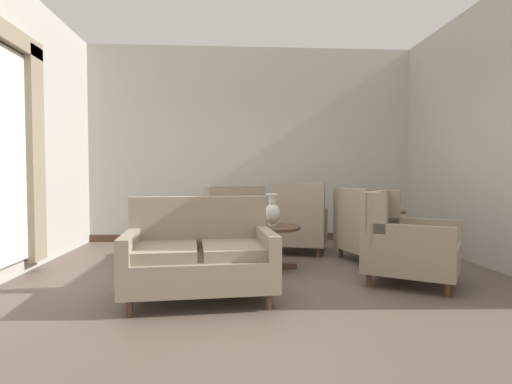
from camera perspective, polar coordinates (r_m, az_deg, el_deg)
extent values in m
plane|color=brown|center=(4.66, 1.29, -12.02)|extent=(8.00, 8.00, 0.00)
cube|color=#BCB7AD|center=(7.38, -0.60, 6.52)|extent=(5.85, 0.08, 3.38)
cube|color=#BCB7AD|center=(5.92, -28.41, 7.26)|extent=(0.08, 4.00, 3.38)
cube|color=#BCB7AD|center=(6.28, 27.63, 6.98)|extent=(0.08, 4.00, 3.38)
cube|color=#4C3323|center=(7.39, -0.58, -6.17)|extent=(5.69, 0.03, 0.12)
cube|color=gray|center=(5.68, -28.02, 4.59)|extent=(0.10, 0.32, 2.57)
cylinder|color=#4C3323|center=(5.09, 1.62, -4.87)|extent=(0.79, 0.79, 0.03)
cylinder|color=#4C3323|center=(5.13, 1.62, -7.56)|extent=(0.10, 0.10, 0.45)
cube|color=#4C3323|center=(5.20, 4.05, -10.09)|extent=(0.28, 0.07, 0.07)
cube|color=#4C3323|center=(5.33, 0.00, -9.78)|extent=(0.22, 0.26, 0.07)
cube|color=#4C3323|center=(4.98, 0.58, -10.67)|extent=(0.19, 0.27, 0.07)
cylinder|color=beige|center=(5.11, 2.26, -4.51)|extent=(0.11, 0.11, 0.02)
ellipsoid|color=beige|center=(5.10, 2.26, -2.97)|extent=(0.19, 0.19, 0.25)
cylinder|color=beige|center=(5.09, 2.27, -0.95)|extent=(0.09, 0.09, 0.11)
torus|color=beige|center=(5.08, 2.27, -0.34)|extent=(0.16, 0.16, 0.02)
cube|color=gray|center=(3.95, -7.71, -10.53)|extent=(1.43, 1.03, 0.28)
cube|color=gray|center=(4.26, -7.84, -4.13)|extent=(1.36, 0.26, 0.52)
cube|color=gray|center=(3.88, -12.17, -7.97)|extent=(0.60, 0.75, 0.10)
cube|color=gray|center=(3.89, -3.27, -7.89)|extent=(0.60, 0.75, 0.10)
cube|color=gray|center=(3.89, -17.01, -7.08)|extent=(0.18, 0.81, 0.22)
cube|color=gray|center=(3.91, 1.52, -6.93)|extent=(0.18, 0.81, 0.22)
cylinder|color=#4C3323|center=(3.68, -16.95, -14.94)|extent=(0.06, 0.06, 0.14)
cylinder|color=#4C3323|center=(3.70, 1.73, -14.73)|extent=(0.06, 0.06, 0.14)
cylinder|color=#4C3323|center=(4.39, -15.54, -12.06)|extent=(0.06, 0.06, 0.14)
cylinder|color=#4C3323|center=(4.41, -0.08, -11.91)|extent=(0.06, 0.06, 0.14)
cube|color=gray|center=(6.42, -3.80, -5.57)|extent=(1.07, 1.11, 0.26)
cube|color=gray|center=(6.01, -2.73, -2.00)|extent=(0.85, 0.39, 0.59)
cube|color=gray|center=(6.22, 0.25, -1.20)|extent=(0.16, 0.22, 0.45)
cube|color=gray|center=(5.99, -6.38, -1.35)|extent=(0.16, 0.22, 0.45)
cube|color=gray|center=(6.55, -0.83, -3.23)|extent=(0.34, 0.79, 0.23)
cube|color=gray|center=(6.34, -7.15, -3.44)|extent=(0.34, 0.79, 0.23)
cylinder|color=#4C3323|center=(6.90, -1.99, -6.70)|extent=(0.06, 0.06, 0.14)
cylinder|color=#4C3323|center=(6.71, -7.54, -6.97)|extent=(0.06, 0.06, 0.14)
cylinder|color=#4C3323|center=(6.22, 0.26, -7.71)|extent=(0.06, 0.06, 0.14)
cylinder|color=#4C3323|center=(6.00, -5.87, -8.08)|extent=(0.06, 0.06, 0.14)
cube|color=gray|center=(4.74, 20.58, -8.36)|extent=(1.19, 1.17, 0.30)
cube|color=gray|center=(4.76, 16.12, -3.16)|extent=(0.56, 0.75, 0.54)
cube|color=gray|center=(4.39, 16.21, -2.77)|extent=(0.22, 0.19, 0.41)
cube|color=gray|center=(5.07, 18.03, -2.10)|extent=(0.22, 0.19, 0.41)
cube|color=gray|center=(4.35, 20.56, -5.79)|extent=(0.73, 0.52, 0.23)
cube|color=gray|center=(5.04, 21.80, -4.70)|extent=(0.73, 0.52, 0.23)
cylinder|color=#4C3323|center=(4.43, 24.71, -12.05)|extent=(0.06, 0.06, 0.14)
cylinder|color=#4C3323|center=(5.06, 25.32, -10.27)|extent=(0.06, 0.06, 0.14)
cylinder|color=#4C3323|center=(4.55, 15.19, -11.55)|extent=(0.06, 0.06, 0.14)
cylinder|color=#4C3323|center=(5.16, 16.98, -9.90)|extent=(0.06, 0.06, 0.14)
cube|color=gray|center=(5.90, 15.96, -6.37)|extent=(1.00, 0.99, 0.26)
cube|color=gray|center=(5.67, 13.15, -2.43)|extent=(0.34, 0.82, 0.57)
cube|color=gray|center=(5.41, 15.93, -1.95)|extent=(0.22, 0.15, 0.44)
cube|color=gray|center=(6.01, 12.13, -1.49)|extent=(0.22, 0.15, 0.44)
cube|color=gray|center=(5.61, 18.45, -4.51)|extent=(0.72, 0.27, 0.19)
cube|color=gray|center=(6.19, 14.52, -3.82)|extent=(0.72, 0.27, 0.19)
cylinder|color=#4C3323|center=(5.86, 20.45, -8.47)|extent=(0.06, 0.06, 0.14)
cylinder|color=#4C3323|center=(6.38, 16.77, -7.55)|extent=(0.06, 0.06, 0.14)
cylinder|color=#4C3323|center=(5.48, 14.97, -9.15)|extent=(0.06, 0.06, 0.14)
cylinder|color=#4C3323|center=(6.03, 11.55, -8.06)|extent=(0.06, 0.06, 0.14)
cube|color=gray|center=(6.31, 6.22, -5.57)|extent=(0.95, 1.07, 0.29)
cube|color=gray|center=(5.89, 5.80, -1.74)|extent=(0.74, 0.34, 0.61)
cube|color=gray|center=(5.94, 8.91, -1.02)|extent=(0.15, 0.22, 0.46)
cube|color=gray|center=(6.02, 2.95, -0.95)|extent=(0.15, 0.22, 0.46)
cube|color=gray|center=(6.30, 9.12, -3.21)|extent=(0.33, 0.80, 0.23)
cube|color=gray|center=(6.37, 3.48, -3.12)|extent=(0.33, 0.80, 0.23)
cylinder|color=#4C3323|center=(6.68, 9.02, -7.02)|extent=(0.06, 0.06, 0.14)
cylinder|color=#4C3323|center=(6.75, 4.18, -6.91)|extent=(0.06, 0.06, 0.14)
cylinder|color=#4C3323|center=(5.95, 8.52, -8.18)|extent=(0.06, 0.06, 0.14)
cylinder|color=#4C3323|center=(6.02, 3.08, -8.03)|extent=(0.06, 0.06, 0.14)
cylinder|color=#4C3323|center=(5.78, 17.07, -2.58)|extent=(0.56, 0.56, 0.03)
cylinder|color=#4C3323|center=(5.82, 17.03, -5.94)|extent=(0.07, 0.07, 0.65)
cylinder|color=#4C3323|center=(5.87, 16.99, -8.91)|extent=(0.36, 0.36, 0.04)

